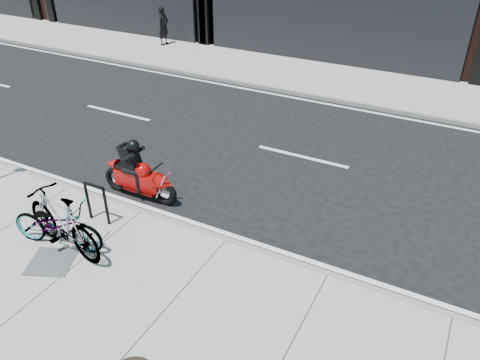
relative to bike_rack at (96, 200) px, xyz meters
The scene contains 8 objects.
ground 3.67m from the bike_rack, 45.94° to the left, with size 120.00×120.00×0.00m, color black.
sidewalk_far 10.67m from the bike_rack, 76.33° to the left, with size 60.00×3.50×0.13m, color gray.
bike_rack is the anchor object (origin of this frame).
bicycle_front 0.92m from the bike_rack, 95.93° to the right, with size 0.63×1.80×0.95m, color gray.
bicycle_rear 0.93m from the bike_rack, 85.74° to the right, with size 0.57×2.00×1.20m, color gray.
motorcycle 1.24m from the bike_rack, 83.78° to the left, with size 1.86×0.41×1.39m.
pedestrian 12.88m from the bike_rack, 119.89° to the left, with size 0.58×0.38×1.58m, color black.
utility_grate 1.43m from the bike_rack, 86.35° to the right, with size 0.75×0.75×0.01m, color #4D4D4F.
Camera 1 is at (3.45, -7.96, 5.68)m, focal length 35.00 mm.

